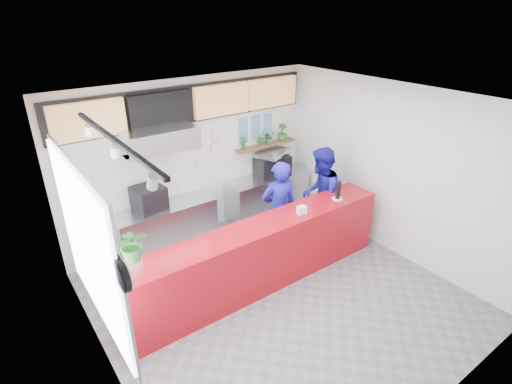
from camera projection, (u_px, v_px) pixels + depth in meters
floor at (277, 296)px, 6.19m from camera, size 5.00×5.00×0.00m
ceiling at (283, 104)px, 4.90m from camera, size 5.00×5.00×0.00m
wall_back at (194, 160)px, 7.37m from camera, size 5.00×0.00×5.00m
wall_left at (97, 277)px, 4.21m from camera, size 0.00×5.00×5.00m
wall_right at (392, 171)px, 6.88m from camera, size 0.00×5.00×5.00m
service_counter at (262, 255)px, 6.24m from camera, size 4.50×0.60×1.10m
cream_band at (190, 100)px, 6.89m from camera, size 5.00×0.02×0.80m
prep_bench at (166, 229)px, 7.17m from camera, size 1.80×0.60×0.90m
panini_oven at (149, 199)px, 6.75m from camera, size 0.54×0.54×0.44m
extraction_hood at (158, 139)px, 6.41m from camera, size 1.20×0.70×0.35m
hood_lip at (159, 150)px, 6.49m from camera, size 1.20×0.69×0.31m
right_bench at (268, 196)px, 8.40m from camera, size 1.80×0.60×0.90m
espresso_machine at (272, 165)px, 8.17m from camera, size 0.72×0.56×0.43m
espresso_tray at (272, 153)px, 8.06m from camera, size 0.86×0.75×0.07m
herb_shelf at (266, 145)px, 8.15m from camera, size 1.40×0.18×0.04m
menu_board_far_left at (88, 120)px, 5.90m from camera, size 1.10×0.10×0.55m
menu_board_mid_left at (161, 109)px, 6.52m from camera, size 1.10×0.10×0.55m
menu_board_mid_right at (222, 100)px, 7.14m from camera, size 1.10×0.10×0.55m
menu_board_far_right at (273, 92)px, 7.76m from camera, size 1.10×0.10×0.55m
soffit at (191, 103)px, 6.89m from camera, size 4.80×0.04×0.65m
window_pane at (88, 247)px, 4.36m from camera, size 0.04×2.20×1.90m
window_frame at (90, 247)px, 4.37m from camera, size 0.03×2.30×2.00m
wall_clock_rim at (123, 276)px, 3.34m from camera, size 0.05×0.30×0.30m
wall_clock_face at (126, 275)px, 3.36m from camera, size 0.02×0.26×0.26m
track_rail at (114, 139)px, 3.81m from camera, size 0.05×2.40×0.04m
dec_plate_a at (201, 146)px, 7.32m from camera, size 0.24×0.03×0.24m
dec_plate_b at (216, 148)px, 7.52m from camera, size 0.24×0.03×0.24m
dec_plate_c at (202, 161)px, 7.45m from camera, size 0.24×0.03×0.24m
dec_plate_d at (217, 135)px, 7.44m from camera, size 0.24×0.03×0.24m
photo_frame_a at (243, 124)px, 7.73m from camera, size 0.20×0.02×0.25m
photo_frame_b at (256, 122)px, 7.89m from camera, size 0.20×0.02×0.25m
photo_frame_c at (268, 119)px, 8.05m from camera, size 0.20×0.02×0.25m
photo_frame_d at (244, 136)px, 7.83m from camera, size 0.20×0.02×0.25m
photo_frame_e at (256, 134)px, 7.99m from camera, size 0.20×0.02×0.25m
photo_frame_f at (268, 131)px, 8.15m from camera, size 0.20×0.02×0.25m
staff_center at (279, 210)px, 6.90m from camera, size 0.73×0.58×1.77m
staff_right at (320, 196)px, 7.31m from camera, size 1.13×1.08×1.84m
herb_a at (243, 142)px, 7.78m from camera, size 0.16×0.11×0.28m
herb_b at (262, 137)px, 8.01m from camera, size 0.21×0.18×0.32m
herb_c at (269, 137)px, 8.13m from camera, size 0.27×0.25×0.26m
herb_d at (282, 132)px, 8.29m from camera, size 0.24×0.23×0.34m
glass_vase at (136, 267)px, 4.85m from camera, size 0.23×0.23×0.23m
basil_vase at (133, 245)px, 4.72m from camera, size 0.45×0.42×0.43m
napkin_holder at (302, 210)px, 6.29m from camera, size 0.16×0.11×0.13m
white_plate at (337, 199)px, 6.78m from camera, size 0.20×0.20×0.01m
pepper_mill at (338, 190)px, 6.71m from camera, size 0.09×0.09×0.32m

